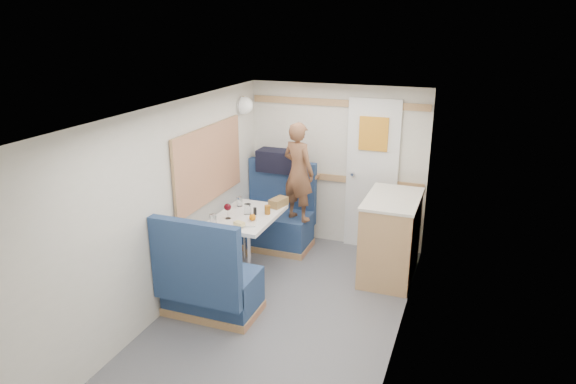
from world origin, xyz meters
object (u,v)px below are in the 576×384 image
at_px(bread_loaf, 279,202).
at_px(tumbler_mid, 240,202).
at_px(bench_near, 209,287).
at_px(wine_glass, 228,208).
at_px(pepper_grinder, 255,212).
at_px(person, 298,172).
at_px(orange_fruit, 252,217).
at_px(dome_light, 244,105).
at_px(beer_glass, 267,210).
at_px(cheese_block, 239,224).
at_px(tumbler_right, 248,209).
at_px(duffel_bag, 280,161).
at_px(bench_far, 276,223).
at_px(tray, 245,221).
at_px(galley_counter, 390,237).
at_px(dinette_table, 247,228).
at_px(tumbler_left, 213,220).

bearing_deg(bread_loaf, tumbler_mid, -160.31).
distance_m(bench_near, bread_loaf, 1.34).
relative_size(bench_near, bread_loaf, 4.63).
distance_m(wine_glass, pepper_grinder, 0.30).
xyz_separation_m(tumbler_mid, pepper_grinder, (0.29, -0.22, -0.01)).
distance_m(person, orange_fruit, 0.95).
xyz_separation_m(dome_light, tumbler_mid, (0.20, -0.62, -0.98)).
bearing_deg(beer_glass, cheese_block, -106.20).
xyz_separation_m(wine_glass, tumbler_right, (0.15, 0.18, -0.06)).
xyz_separation_m(duffel_bag, orange_fruit, (0.19, -1.28, -0.26)).
xyz_separation_m(dome_light, tumbler_right, (0.40, -0.83, -0.97)).
relative_size(bench_far, duffel_bag, 1.88).
bearing_deg(dome_light, orange_fruit, -62.09).
distance_m(tray, orange_fruit, 0.09).
xyz_separation_m(bench_far, bench_near, (0.00, -1.73, 0.00)).
bearing_deg(galley_counter, bread_loaf, -171.99).
distance_m(galley_counter, duffel_bag, 1.71).
height_order(bench_far, tumbler_mid, bench_far).
distance_m(dome_light, tray, 1.52).
height_order(tray, beer_glass, beer_glass).
xyz_separation_m(bench_near, tumbler_mid, (-0.19, 1.09, 0.47)).
distance_m(dinette_table, person, 0.93).
bearing_deg(bench_near, cheese_block, 82.01).
bearing_deg(bread_loaf, bench_far, 114.69).
height_order(bench_far, orange_fruit, bench_far).
bearing_deg(duffel_bag, dinette_table, -87.14).
xyz_separation_m(bench_far, galley_counter, (1.47, -0.31, 0.17)).
xyz_separation_m(tray, orange_fruit, (0.08, 0.02, 0.04)).
bearing_deg(bread_loaf, cheese_block, -102.01).
height_order(galley_counter, tumbler_right, galley_counter).
height_order(tumbler_left, bread_loaf, tumbler_left).
bearing_deg(galley_counter, beer_glass, -160.71).
relative_size(wine_glass, tumbler_left, 1.46).
bearing_deg(dinette_table, tumbler_left, -117.83).
xyz_separation_m(tumbler_mid, bread_loaf, (0.41, 0.15, -0.01)).
xyz_separation_m(dinette_table, tumbler_right, (0.01, 0.02, 0.21)).
xyz_separation_m(person, tumbler_right, (-0.33, -0.72, -0.26)).
bearing_deg(galley_counter, tumbler_mid, -168.97).
bearing_deg(person, cheese_block, 98.16).
relative_size(dinette_table, tumbler_right, 7.57).
relative_size(duffel_bag, bread_loaf, 2.46).
bearing_deg(orange_fruit, cheese_block, -112.21).
distance_m(dinette_table, tumbler_mid, 0.36).
bearing_deg(dome_light, tumbler_right, -64.40).
bearing_deg(orange_fruit, wine_glass, -179.47).
relative_size(duffel_bag, wine_glass, 3.33).
height_order(tray, pepper_grinder, pepper_grinder).
distance_m(tumbler_left, tumbler_mid, 0.60).
xyz_separation_m(tray, cheese_block, (0.01, -0.15, 0.03)).
bearing_deg(galley_counter, tray, -152.55).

